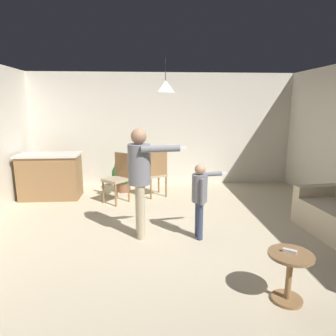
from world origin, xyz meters
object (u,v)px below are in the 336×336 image
(kitchen_counter, at_px, (51,176))
(side_table_by_couch, at_px, (289,271))
(person_child, at_px, (200,193))
(person_adult, at_px, (140,171))
(potted_plant_corner, at_px, (123,173))
(spare_remote_on_table, at_px, (290,251))
(dining_chair_by_counter, at_px, (156,172))
(dining_chair_near_wall, at_px, (118,176))

(kitchen_counter, relative_size, side_table_by_couch, 2.42)
(kitchen_counter, bearing_deg, person_child, -37.79)
(person_adult, distance_m, potted_plant_corner, 2.54)
(spare_remote_on_table, bearing_deg, person_child, 112.68)
(person_adult, bearing_deg, potted_plant_corner, -178.37)
(spare_remote_on_table, bearing_deg, potted_plant_corner, 115.51)
(person_adult, bearing_deg, kitchen_counter, -145.39)
(kitchen_counter, xyz_separation_m, spare_remote_on_table, (3.43, -3.68, 0.06))
(dining_chair_by_counter, xyz_separation_m, dining_chair_near_wall, (-0.78, -0.27, 0.00))
(kitchen_counter, relative_size, dining_chair_near_wall, 1.26)
(person_adult, height_order, spare_remote_on_table, person_adult)
(person_child, bearing_deg, dining_chair_by_counter, -172.80)
(dining_chair_by_counter, bearing_deg, person_child, -98.75)
(dining_chair_near_wall, bearing_deg, dining_chair_by_counter, -119.28)
(side_table_by_couch, distance_m, person_adult, 2.32)
(kitchen_counter, distance_m, side_table_by_couch, 5.05)
(dining_chair_by_counter, bearing_deg, person_adult, -122.33)
(spare_remote_on_table, bearing_deg, dining_chair_by_counter, 108.38)
(side_table_by_couch, xyz_separation_m, dining_chair_by_counter, (-1.20, 3.62, 0.22))
(dining_chair_by_counter, distance_m, spare_remote_on_table, 3.80)
(side_table_by_couch, relative_size, person_adult, 0.32)
(dining_chair_by_counter, xyz_separation_m, spare_remote_on_table, (1.20, -3.60, -0.01))
(dining_chair_near_wall, relative_size, potted_plant_corner, 1.26)
(kitchen_counter, bearing_deg, dining_chair_by_counter, -1.90)
(dining_chair_near_wall, bearing_deg, spare_remote_on_table, 162.08)
(person_child, height_order, potted_plant_corner, person_child)
(kitchen_counter, height_order, spare_remote_on_table, kitchen_counter)
(side_table_by_couch, height_order, spare_remote_on_table, spare_remote_on_table)
(dining_chair_near_wall, distance_m, spare_remote_on_table, 3.87)
(dining_chair_by_counter, height_order, spare_remote_on_table, dining_chair_by_counter)
(person_adult, xyz_separation_m, dining_chair_by_counter, (0.29, 1.99, -0.46))
(kitchen_counter, bearing_deg, spare_remote_on_table, -46.98)
(person_adult, bearing_deg, dining_chair_near_wall, -172.79)
(dining_chair_by_counter, height_order, potted_plant_corner, dining_chair_by_counter)
(side_table_by_couch, relative_size, dining_chair_near_wall, 0.52)
(person_adult, distance_m, person_child, 0.92)
(dining_chair_near_wall, bearing_deg, person_child, 167.84)
(dining_chair_by_counter, bearing_deg, potted_plant_corner, 124.62)
(person_child, bearing_deg, kitchen_counter, -135.74)
(dining_chair_by_counter, distance_m, dining_chair_near_wall, 0.83)
(potted_plant_corner, height_order, spare_remote_on_table, potted_plant_corner)
(person_adult, bearing_deg, side_table_by_couch, 33.90)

